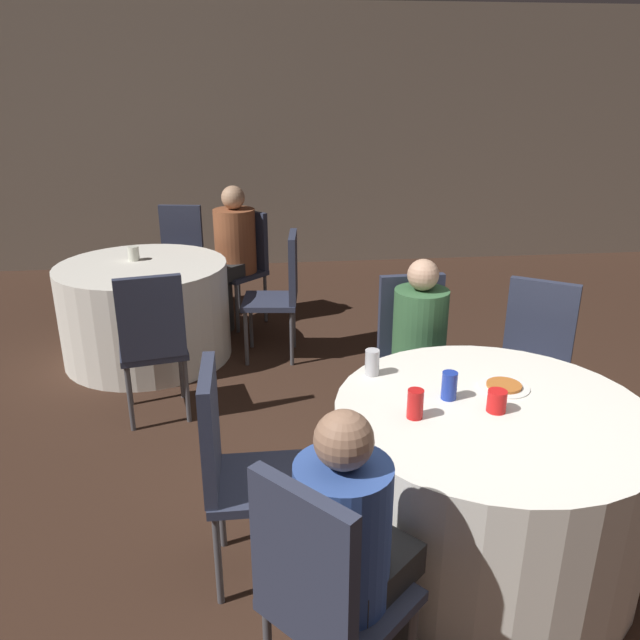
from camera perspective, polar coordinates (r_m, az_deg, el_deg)
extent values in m
plane|color=#382319|center=(3.03, 15.04, -21.27)|extent=(16.00, 16.00, 0.00)
cube|color=gray|center=(7.27, 1.30, 16.17)|extent=(16.00, 0.06, 2.80)
cylinder|color=white|center=(2.89, 14.79, -14.23)|extent=(1.32, 1.32, 0.74)
cylinder|color=white|center=(4.93, -15.65, 0.79)|extent=(1.26, 1.26, 0.74)
cube|color=#2D3347|center=(2.19, 1.96, -24.22)|extent=(0.56, 0.56, 0.04)
cube|color=#2D3347|center=(1.91, -1.64, -21.37)|extent=(0.29, 0.32, 0.50)
cylinder|color=#4C4C51|center=(2.53, 1.32, -24.12)|extent=(0.03, 0.03, 0.43)
cube|color=#2D3347|center=(3.70, 18.56, -5.07)|extent=(0.56, 0.56, 0.04)
cube|color=#2D3347|center=(3.76, 19.51, -0.27)|extent=(0.34, 0.26, 0.50)
cylinder|color=#4C4C51|center=(3.64, 20.30, -9.94)|extent=(0.03, 0.03, 0.43)
cylinder|color=#4C4C51|center=(3.68, 15.03, -8.94)|extent=(0.03, 0.03, 0.43)
cylinder|color=#4C4C51|center=(3.94, 21.05, -7.60)|extent=(0.03, 0.03, 0.43)
cylinder|color=#4C4C51|center=(3.97, 16.20, -6.71)|extent=(0.03, 0.03, 0.43)
cube|color=#2D3347|center=(3.64, 8.88, -4.58)|extent=(0.42, 0.42, 0.04)
cube|color=#2D3347|center=(3.69, 8.28, 0.38)|extent=(0.38, 0.07, 0.50)
cylinder|color=#4C4C51|center=(3.66, 12.05, -8.81)|extent=(0.03, 0.03, 0.43)
cylinder|color=#4C4C51|center=(3.56, 6.86, -9.37)|extent=(0.03, 0.03, 0.43)
cylinder|color=#4C4C51|center=(3.94, 10.32, -6.42)|extent=(0.03, 0.03, 0.43)
cylinder|color=#4C4C51|center=(3.85, 5.49, -6.87)|extent=(0.03, 0.03, 0.43)
cube|color=#2D3347|center=(2.68, -5.69, -14.58)|extent=(0.40, 0.40, 0.04)
cube|color=#2D3347|center=(2.54, -10.03, -9.73)|extent=(0.05, 0.38, 0.50)
cylinder|color=#4C4C51|center=(2.96, -2.16, -16.22)|extent=(0.03, 0.03, 0.43)
cylinder|color=#4C4C51|center=(2.70, -1.58, -20.56)|extent=(0.03, 0.03, 0.43)
cylinder|color=#4C4C51|center=(2.96, -9.01, -16.47)|extent=(0.03, 0.03, 0.43)
cylinder|color=#4C4C51|center=(2.70, -9.29, -20.85)|extent=(0.03, 0.03, 0.43)
cube|color=#2D3347|center=(4.73, -4.61, 1.72)|extent=(0.44, 0.44, 0.04)
cube|color=#2D3347|center=(4.64, -2.48, 4.87)|extent=(0.09, 0.38, 0.50)
cylinder|color=#4C4C51|center=(4.68, -6.76, -1.69)|extent=(0.03, 0.03, 0.43)
cylinder|color=#4C4C51|center=(4.99, -6.33, -0.19)|extent=(0.03, 0.03, 0.43)
cylinder|color=#4C4C51|center=(4.65, -2.60, -1.71)|extent=(0.03, 0.03, 0.43)
cylinder|color=#4C4C51|center=(4.96, -2.42, -0.20)|extent=(0.03, 0.03, 0.43)
cube|color=#2D3347|center=(5.46, -7.62, 4.23)|extent=(0.57, 0.57, 0.04)
cube|color=#2D3347|center=(5.51, -6.38, 7.35)|extent=(0.30, 0.31, 0.50)
cylinder|color=#4C4C51|center=(5.31, -7.58, 1.06)|extent=(0.03, 0.03, 0.43)
cylinder|color=#4C4C51|center=(5.55, -9.98, 1.82)|extent=(0.03, 0.03, 0.43)
cylinder|color=#4C4C51|center=(5.53, -5.01, 1.99)|extent=(0.03, 0.03, 0.43)
cylinder|color=#4C4C51|center=(5.76, -7.43, 2.68)|extent=(0.03, 0.03, 0.43)
cube|color=#2D3347|center=(4.02, -15.01, -2.57)|extent=(0.47, 0.47, 0.04)
cube|color=#2D3347|center=(3.75, -15.21, 0.17)|extent=(0.38, 0.12, 0.50)
cylinder|color=#4C4C51|center=(4.26, -17.14, -4.85)|extent=(0.03, 0.03, 0.43)
cylinder|color=#4C4C51|center=(4.27, -12.59, -4.34)|extent=(0.03, 0.03, 0.43)
cylinder|color=#4C4C51|center=(3.96, -16.99, -6.90)|extent=(0.03, 0.03, 0.43)
cylinder|color=#4C4C51|center=(3.97, -12.07, -6.35)|extent=(0.03, 0.03, 0.43)
cube|color=#2D3347|center=(5.77, -12.81, 4.78)|extent=(0.46, 0.46, 0.04)
cube|color=#2D3347|center=(5.87, -12.55, 7.81)|extent=(0.38, 0.11, 0.50)
cylinder|color=#4C4C51|center=(5.63, -11.41, 2.01)|extent=(0.03, 0.03, 0.43)
cylinder|color=#4C4C51|center=(5.73, -14.71, 2.05)|extent=(0.03, 0.03, 0.43)
cylinder|color=#4C4C51|center=(5.95, -10.62, 3.07)|extent=(0.03, 0.03, 0.43)
cylinder|color=#4C4C51|center=(6.04, -13.76, 3.09)|extent=(0.03, 0.03, 0.43)
cylinder|color=#33384C|center=(3.56, 9.77, -9.21)|extent=(0.24, 0.24, 0.47)
cube|color=#33384C|center=(3.52, 9.49, -4.31)|extent=(0.30, 0.33, 0.12)
cylinder|color=#38663D|center=(3.54, 9.11, -0.87)|extent=(0.30, 0.30, 0.47)
sphere|color=tan|center=(3.43, 9.41, 4.10)|extent=(0.17, 0.17, 0.17)
cylinder|color=#282828|center=(5.39, -9.22, 1.51)|extent=(0.24, 0.24, 0.47)
cube|color=#282828|center=(5.37, -8.51, 4.68)|extent=(0.46, 0.46, 0.12)
cylinder|color=brown|center=(5.39, -7.76, 7.18)|extent=(0.35, 0.35, 0.54)
sphere|color=tan|center=(5.31, -7.96, 11.03)|extent=(0.20, 0.20, 0.20)
cylinder|color=#282828|center=(2.47, 5.48, -24.93)|extent=(0.24, 0.24, 0.47)
cube|color=#282828|center=(2.20, 3.94, -21.37)|extent=(0.43, 0.43, 0.12)
cylinder|color=#33519E|center=(2.01, 2.05, -18.94)|extent=(0.30, 0.30, 0.48)
sphere|color=#997056|center=(1.82, 2.19, -10.91)|extent=(0.18, 0.18, 0.18)
cylinder|color=white|center=(2.88, 16.46, -5.91)|extent=(0.22, 0.22, 0.01)
cylinder|color=#BC6628|center=(2.88, 16.48, -5.75)|extent=(0.15, 0.15, 0.01)
cylinder|color=red|center=(2.54, 8.70, -7.59)|extent=(0.07, 0.07, 0.12)
cylinder|color=silver|center=(2.87, 4.79, -3.89)|extent=(0.07, 0.07, 0.12)
cylinder|color=#1E38A5|center=(2.71, 11.73, -5.89)|extent=(0.07, 0.07, 0.12)
cylinder|color=red|center=(2.66, 15.94, -7.14)|extent=(0.08, 0.08, 0.09)
cylinder|color=silver|center=(4.93, -16.68, 5.85)|extent=(0.08, 0.08, 0.11)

